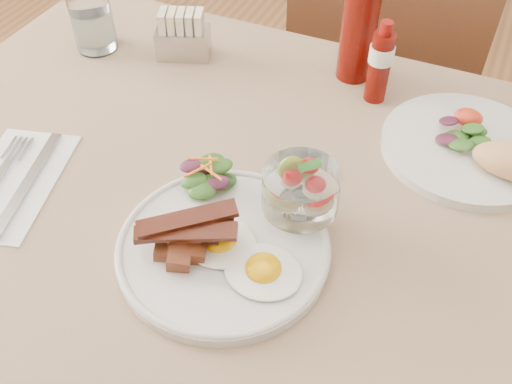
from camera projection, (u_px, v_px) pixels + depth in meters
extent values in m
cylinder|color=#522E19|center=(123.00, 147.00, 1.50)|extent=(0.06, 0.06, 0.71)
cube|color=#522E19|center=(284.00, 214.00, 0.83)|extent=(1.30, 0.85, 0.04)
cube|color=#8C7256|center=(284.00, 204.00, 0.81)|extent=(1.33, 0.88, 0.00)
cylinder|color=#522E19|center=(294.00, 177.00, 1.60)|extent=(0.04, 0.04, 0.45)
cylinder|color=#522E19|center=(421.00, 215.00, 1.50)|extent=(0.04, 0.04, 0.45)
cylinder|color=#522E19|center=(335.00, 105.00, 1.83)|extent=(0.04, 0.04, 0.45)
cylinder|color=#522E19|center=(447.00, 135.00, 1.73)|extent=(0.04, 0.04, 0.45)
cube|color=#522E19|center=(387.00, 87.00, 1.50)|extent=(0.42, 0.42, 0.03)
cube|color=#522E19|center=(381.00, 46.00, 1.20)|extent=(0.42, 0.03, 0.46)
cylinder|color=silver|center=(223.00, 248.00, 0.75)|extent=(0.28, 0.28, 0.02)
ellipsoid|color=white|center=(263.00, 271.00, 0.70)|extent=(0.12, 0.12, 0.01)
ellipsoid|color=#EBA204|center=(263.00, 268.00, 0.70)|extent=(0.05, 0.05, 0.03)
ellipsoid|color=white|center=(220.00, 242.00, 0.74)|extent=(0.12, 0.12, 0.01)
ellipsoid|color=#EBA204|center=(219.00, 239.00, 0.73)|extent=(0.05, 0.05, 0.03)
cube|color=brown|center=(183.00, 237.00, 0.73)|extent=(0.03, 0.03, 0.03)
cube|color=brown|center=(195.00, 251.00, 0.71)|extent=(0.03, 0.03, 0.03)
cube|color=brown|center=(164.00, 250.00, 0.72)|extent=(0.03, 0.03, 0.02)
cube|color=brown|center=(209.00, 239.00, 0.73)|extent=(0.03, 0.03, 0.03)
cube|color=brown|center=(179.00, 258.00, 0.71)|extent=(0.03, 0.03, 0.03)
cube|color=brown|center=(172.00, 232.00, 0.74)|extent=(0.03, 0.03, 0.02)
cube|color=brown|center=(193.00, 234.00, 0.71)|extent=(0.03, 0.03, 0.03)
cube|color=brown|center=(178.00, 236.00, 0.71)|extent=(0.03, 0.03, 0.02)
cube|color=brown|center=(202.00, 230.00, 0.71)|extent=(0.03, 0.03, 0.03)
cube|color=#4D1D0C|center=(184.00, 229.00, 0.71)|extent=(0.12, 0.09, 0.01)
cube|color=#4D1D0C|center=(186.00, 232.00, 0.70)|extent=(0.13, 0.07, 0.01)
cube|color=#4D1D0C|center=(187.00, 219.00, 0.70)|extent=(0.12, 0.10, 0.01)
ellipsoid|color=#194512|center=(207.00, 184.00, 0.81)|extent=(0.05, 0.03, 0.01)
ellipsoid|color=#194512|center=(223.00, 182.00, 0.81)|extent=(0.04, 0.03, 0.01)
ellipsoid|color=#3D1326|center=(200.00, 171.00, 0.82)|extent=(0.04, 0.03, 0.01)
ellipsoid|color=#194512|center=(203.00, 190.00, 0.79)|extent=(0.04, 0.03, 0.01)
ellipsoid|color=#194512|center=(194.00, 181.00, 0.79)|extent=(0.04, 0.03, 0.01)
ellipsoid|color=#3D1326|center=(218.00, 183.00, 0.79)|extent=(0.04, 0.03, 0.01)
ellipsoid|color=#194512|center=(211.00, 162.00, 0.81)|extent=(0.04, 0.03, 0.01)
ellipsoid|color=#194512|center=(220.00, 166.00, 0.80)|extent=(0.04, 0.03, 0.01)
ellipsoid|color=#3D1326|center=(190.00, 166.00, 0.79)|extent=(0.03, 0.02, 0.01)
cylinder|color=orange|center=(211.00, 166.00, 0.78)|extent=(0.03, 0.04, 0.01)
cylinder|color=orange|center=(203.00, 159.00, 0.79)|extent=(0.04, 0.02, 0.01)
cylinder|color=orange|center=(211.00, 172.00, 0.78)|extent=(0.04, 0.02, 0.01)
cylinder|color=orange|center=(198.00, 170.00, 0.78)|extent=(0.03, 0.04, 0.01)
cylinder|color=white|center=(299.00, 216.00, 0.76)|extent=(0.06, 0.06, 0.01)
cylinder|color=white|center=(299.00, 209.00, 0.75)|extent=(0.02, 0.02, 0.02)
cylinder|color=white|center=(301.00, 190.00, 0.73)|extent=(0.10, 0.10, 0.06)
cylinder|color=beige|center=(290.00, 190.00, 0.74)|extent=(0.03, 0.03, 0.01)
cylinder|color=beige|center=(313.00, 198.00, 0.73)|extent=(0.03, 0.03, 0.01)
cylinder|color=beige|center=(303.00, 181.00, 0.74)|extent=(0.03, 0.03, 0.01)
cylinder|color=#92C73C|center=(293.00, 172.00, 0.73)|extent=(0.04, 0.04, 0.01)
cone|color=red|center=(312.00, 185.00, 0.70)|extent=(0.03, 0.03, 0.03)
cone|color=red|center=(289.00, 177.00, 0.71)|extent=(0.03, 0.03, 0.03)
cone|color=red|center=(306.00, 164.00, 0.72)|extent=(0.03, 0.03, 0.03)
ellipsoid|color=#34782B|center=(306.00, 166.00, 0.70)|extent=(0.02, 0.01, 0.00)
ellipsoid|color=#34782B|center=(314.00, 164.00, 0.70)|extent=(0.02, 0.01, 0.00)
cylinder|color=silver|center=(466.00, 147.00, 0.88)|extent=(0.26, 0.26, 0.02)
ellipsoid|color=#194512|center=(455.00, 137.00, 0.88)|extent=(0.04, 0.03, 0.01)
ellipsoid|color=#194512|center=(475.00, 132.00, 0.88)|extent=(0.04, 0.03, 0.01)
ellipsoid|color=#3D1326|center=(446.00, 139.00, 0.87)|extent=(0.04, 0.03, 0.01)
ellipsoid|color=#194512|center=(461.00, 145.00, 0.85)|extent=(0.04, 0.03, 0.01)
ellipsoid|color=#194512|center=(480.00, 141.00, 0.86)|extent=(0.03, 0.03, 0.01)
ellipsoid|color=#3D1326|center=(449.00, 121.00, 0.89)|extent=(0.03, 0.02, 0.01)
ellipsoid|color=#194512|center=(473.00, 129.00, 0.87)|extent=(0.04, 0.03, 0.01)
ellipsoid|color=red|center=(468.00, 120.00, 0.90)|extent=(0.04, 0.04, 0.03)
cylinder|color=#510904|center=(358.00, 35.00, 0.98)|extent=(0.07, 0.07, 0.16)
cylinder|color=#510904|center=(379.00, 68.00, 0.94)|extent=(0.05, 0.05, 0.12)
cylinder|color=silver|center=(382.00, 54.00, 0.92)|extent=(0.05, 0.05, 0.03)
cylinder|color=#740A06|center=(386.00, 28.00, 0.89)|extent=(0.03, 0.03, 0.02)
cube|color=#A9A9AD|center=(183.00, 43.00, 1.06)|extent=(0.11, 0.09, 0.05)
cube|color=beige|center=(164.00, 27.00, 1.04)|extent=(0.03, 0.05, 0.06)
cube|color=beige|center=(173.00, 27.00, 1.04)|extent=(0.03, 0.05, 0.06)
cube|color=beige|center=(182.00, 27.00, 1.04)|extent=(0.03, 0.05, 0.06)
cube|color=beige|center=(191.00, 27.00, 1.04)|extent=(0.03, 0.05, 0.06)
cube|color=beige|center=(200.00, 27.00, 1.03)|extent=(0.03, 0.05, 0.06)
cylinder|color=white|center=(91.00, 16.00, 1.05)|extent=(0.08, 0.08, 0.13)
cylinder|color=silver|center=(94.00, 29.00, 1.07)|extent=(0.07, 0.07, 0.07)
cube|color=white|center=(13.00, 182.00, 0.84)|extent=(0.18, 0.25, 0.00)
cube|color=#A9A9AD|center=(28.00, 182.00, 0.83)|extent=(0.07, 0.21, 0.00)
cube|color=#A9A9AD|center=(9.00, 147.00, 0.89)|extent=(0.02, 0.05, 0.00)
cube|color=#A9A9AD|center=(15.00, 148.00, 0.89)|extent=(0.02, 0.05, 0.00)
cube|color=#A9A9AD|center=(20.00, 148.00, 0.89)|extent=(0.02, 0.05, 0.00)
cube|color=#A9A9AD|center=(26.00, 149.00, 0.88)|extent=(0.02, 0.05, 0.00)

